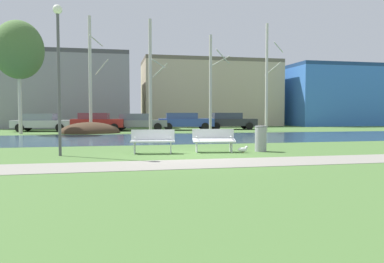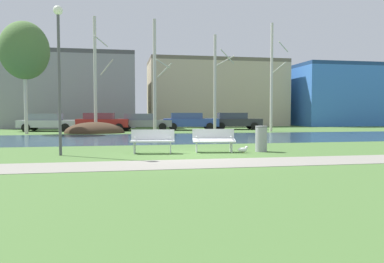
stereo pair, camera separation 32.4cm
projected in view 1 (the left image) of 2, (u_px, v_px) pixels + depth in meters
ground_plane at (156, 137)px, 22.78m from camera, size 120.00×120.00×0.00m
paved_path_strip at (202, 164)px, 10.80m from camera, size 60.00×1.93×0.01m
river_band at (159, 138)px, 21.44m from camera, size 80.00×8.87×0.01m
soil_mound at (90, 133)px, 26.79m from camera, size 4.33×2.86×1.60m
bench_left at (153, 141)px, 13.48m from camera, size 1.66×0.77×0.87m
bench_right at (214, 140)px, 13.95m from camera, size 1.66×0.77×0.87m
trash_bin at (261, 138)px, 14.16m from camera, size 0.47×0.47×0.99m
seagull at (243, 149)px, 13.69m from camera, size 0.43×0.16×0.26m
streetlamp at (58, 55)px, 12.59m from camera, size 0.32×0.32×5.17m
birch_far_left at (19, 50)px, 25.34m from camera, size 3.34×3.34×7.82m
birch_left at (91, 74)px, 27.55m from camera, size 1.48×2.30×8.68m
birch_center_left at (151, 76)px, 27.19m from camera, size 1.42×2.44×8.36m
birch_center at (211, 82)px, 28.23m from camera, size 1.60×2.97×7.42m
birch_center_right at (267, 77)px, 29.27m from camera, size 1.46×2.50×8.53m
parked_van_nearest_silver at (42, 122)px, 29.20m from camera, size 4.67×2.46×1.40m
parked_sedan_second_red at (97, 121)px, 29.60m from camera, size 4.23×2.43×1.46m
parked_hatch_third_grey at (138, 121)px, 30.77m from camera, size 4.70×2.45×1.41m
parked_wagon_fourth_blue at (185, 121)px, 31.30m from camera, size 4.79×2.36×1.46m
parked_suv_fifth_dark at (230, 121)px, 32.60m from camera, size 4.55×2.33×1.47m
building_grey_warehouse at (66, 91)px, 37.97m from camera, size 12.65×8.70×7.42m
building_beige_block at (210, 93)px, 42.28m from camera, size 15.18×7.10×7.37m
building_blue_store at (354, 96)px, 44.67m from camera, size 17.94×9.00×6.94m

